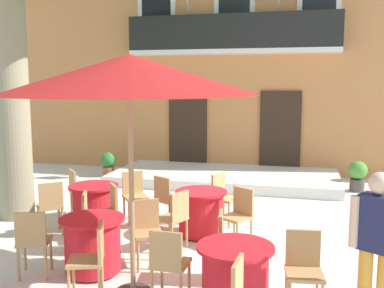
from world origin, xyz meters
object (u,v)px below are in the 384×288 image
(cafe_table_far_side, at_px, (94,206))
(cafe_chair_far_side_0, at_px, (50,204))
(cafe_chair_front_1, at_px, (304,266))
(cafe_chair_far_side_3, at_px, (78,190))
(cafe_chair_near_tree_0, at_px, (92,218))
(cafe_chair_near_tree_3, at_px, (147,228))
(cafe_chair_near_tree_1, at_px, (33,239))
(cafe_chair_far_side_2, at_px, (134,193))
(cafe_chair_front_3, at_px, (169,261))
(cafe_chair_near_tree_2, at_px, (92,256))
(cafe_chair_middle_3, at_px, (223,195))
(cafe_umbrella, at_px, (129,76))
(cafe_chair_front_2, at_px, (229,242))
(pedestrian_near_entrance, at_px, (376,244))
(cafe_table_middle, at_px, (201,212))
(cafe_chair_middle_1, at_px, (175,216))
(cafe_chair_middle_2, at_px, (239,213))
(cafe_table_near_tree, at_px, (93,244))
(ground_planter_left, at_px, (108,163))
(cafe_chair_middle_0, at_px, (167,197))
(ground_planter_right, at_px, (358,174))
(cafe_chair_far_side_1, at_px, (108,208))

(cafe_table_far_side, relative_size, cafe_chair_far_side_0, 0.95)
(cafe_chair_front_1, xyz_separation_m, cafe_chair_far_side_3, (-4.15, 2.64, 0.00))
(cafe_chair_near_tree_0, xyz_separation_m, cafe_chair_near_tree_3, (0.95, -0.23, 0.00))
(cafe_chair_near_tree_3, bearing_deg, cafe_chair_near_tree_1, -148.91)
(cafe_chair_far_side_2, bearing_deg, cafe_chair_near_tree_0, -91.76)
(cafe_chair_front_3, bearing_deg, cafe_chair_near_tree_3, 121.18)
(cafe_table_far_side, xyz_separation_m, cafe_chair_far_side_0, (-0.52, -0.54, 0.14))
(cafe_chair_near_tree_2, bearing_deg, cafe_chair_near_tree_1, 161.23)
(cafe_chair_middle_3, distance_m, cafe_table_far_side, 2.29)
(cafe_chair_far_side_0, bearing_deg, cafe_umbrella, -39.02)
(cafe_chair_near_tree_2, distance_m, cafe_chair_front_2, 1.70)
(cafe_chair_near_tree_0, distance_m, cafe_chair_near_tree_1, 1.06)
(cafe_chair_near_tree_1, bearing_deg, cafe_chair_near_tree_0, 71.59)
(cafe_chair_far_side_0, height_order, pedestrian_near_entrance, pedestrian_near_entrance)
(cafe_chair_near_tree_3, xyz_separation_m, cafe_table_middle, (0.46, 1.37, -0.14))
(cafe_chair_far_side_2, bearing_deg, cafe_chair_front_3, -61.90)
(cafe_chair_middle_1, xyz_separation_m, cafe_chair_far_side_2, (-1.11, 1.18, 0.00))
(cafe_chair_middle_2, bearing_deg, cafe_chair_front_1, -62.18)
(cafe_table_near_tree, height_order, cafe_chair_near_tree_3, cafe_chair_near_tree_3)
(cafe_table_near_tree, xyz_separation_m, cafe_chair_near_tree_3, (0.61, 0.44, 0.14))
(cafe_chair_near_tree_2, relative_size, cafe_chair_middle_2, 1.00)
(cafe_table_middle, relative_size, pedestrian_near_entrance, 0.51)
(ground_planter_left, bearing_deg, cafe_chair_middle_0, -52.92)
(cafe_chair_front_1, xyz_separation_m, cafe_chair_far_side_0, (-4.10, 1.60, 0.00))
(ground_planter_right, bearing_deg, cafe_chair_front_1, -101.15)
(cafe_chair_middle_0, bearing_deg, cafe_chair_far_side_0, -152.90)
(cafe_chair_front_3, distance_m, cafe_chair_far_side_0, 3.19)
(cafe_chair_near_tree_0, distance_m, cafe_chair_far_side_3, 1.91)
(cafe_table_middle, distance_m, cafe_chair_middle_3, 0.77)
(cafe_chair_near_tree_0, height_order, cafe_chair_near_tree_3, same)
(cafe_chair_front_3, bearing_deg, cafe_chair_near_tree_2, -175.91)
(cafe_chair_near_tree_2, distance_m, cafe_umbrella, 2.13)
(cafe_chair_near_tree_2, height_order, cafe_chair_middle_2, same)
(cafe_umbrella, relative_size, ground_planter_right, 4.04)
(cafe_chair_middle_0, distance_m, cafe_chair_far_side_2, 0.69)
(cafe_chair_middle_2, bearing_deg, cafe_chair_middle_1, -157.45)
(cafe_chair_near_tree_2, distance_m, cafe_chair_far_side_2, 3.01)
(cafe_chair_front_1, distance_m, ground_planter_left, 8.07)
(cafe_chair_near_tree_0, bearing_deg, pedestrian_near_entrance, -19.82)
(cafe_chair_near_tree_1, bearing_deg, cafe_chair_far_side_3, 105.86)
(cafe_chair_far_side_0, relative_size, cafe_chair_far_side_3, 1.00)
(cafe_table_middle, height_order, cafe_chair_far_side_1, cafe_chair_far_side_1)
(cafe_chair_near_tree_2, bearing_deg, ground_planter_left, 113.01)
(cafe_chair_near_tree_2, relative_size, ground_planter_right, 1.27)
(cafe_chair_near_tree_2, relative_size, cafe_chair_front_3, 1.00)
(cafe_chair_near_tree_2, distance_m, cafe_chair_far_side_1, 2.00)
(cafe_chair_near_tree_0, relative_size, cafe_chair_middle_0, 1.00)
(cafe_chair_front_1, bearing_deg, cafe_chair_middle_3, 116.09)
(cafe_chair_near_tree_3, height_order, cafe_umbrella, cafe_umbrella)
(cafe_chair_front_1, height_order, ground_planter_right, cafe_chair_front_1)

